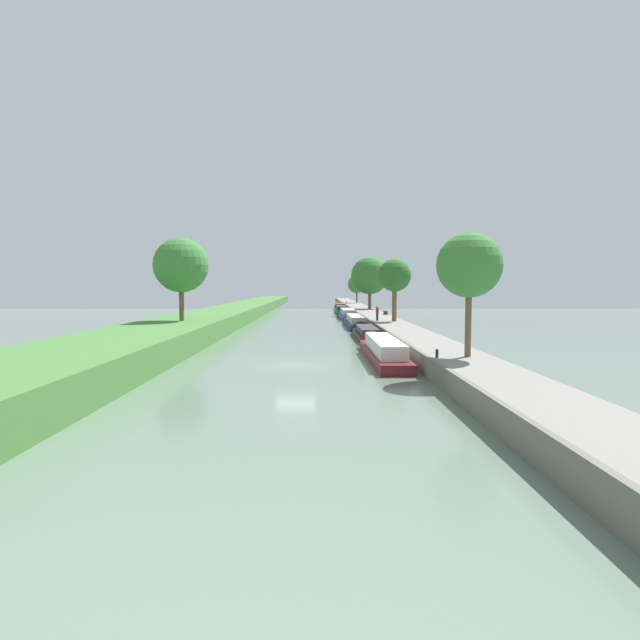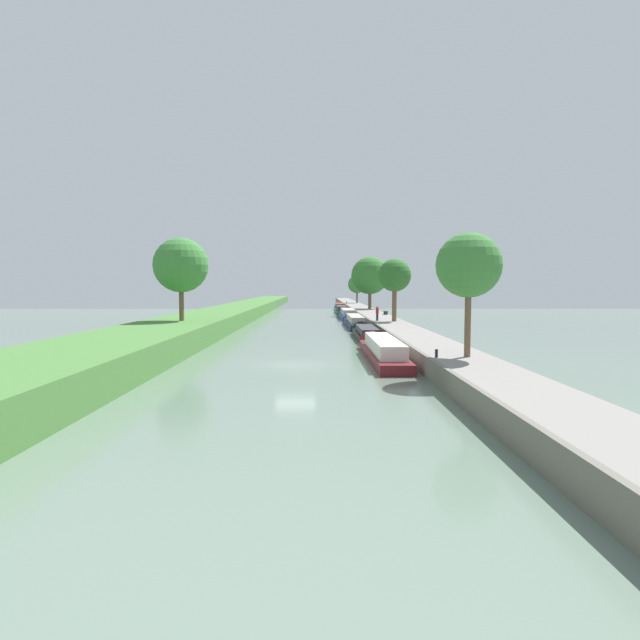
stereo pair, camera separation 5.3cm
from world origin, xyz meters
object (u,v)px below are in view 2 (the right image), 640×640
(person_walking, at_px, (377,313))
(mooring_bollard_near, at_px, (436,353))
(narrowboat_navy, at_px, (354,322))
(narrowboat_green, at_px, (341,310))
(park_bench, at_px, (386,312))
(narrowboat_teal, at_px, (340,307))
(narrowboat_maroon, at_px, (382,350))
(narrowboat_black, at_px, (366,333))
(mooring_bollard_far, at_px, (347,302))
(narrowboat_blue, at_px, (347,314))

(person_walking, xyz_separation_m, mooring_bollard_near, (-0.24, -29.73, -0.65))
(narrowboat_navy, height_order, narrowboat_green, narrowboat_navy)
(person_walking, bearing_deg, park_bench, 78.39)
(narrowboat_teal, height_order, park_bench, park_bench)
(narrowboat_maroon, height_order, person_walking, person_walking)
(narrowboat_black, height_order, mooring_bollard_near, mooring_bollard_near)
(mooring_bollard_near, relative_size, park_bench, 0.30)
(narrowboat_maroon, bearing_deg, mooring_bollard_far, 88.53)
(park_bench, bearing_deg, narrowboat_maroon, -97.92)
(mooring_bollard_near, height_order, mooring_bollard_far, same)
(narrowboat_green, distance_m, mooring_bollard_near, 66.89)
(narrowboat_black, bearing_deg, narrowboat_green, 90.27)
(narrowboat_teal, xyz_separation_m, mooring_bollard_far, (1.72, 5.27, 0.78))
(narrowboat_maroon, height_order, narrowboat_green, narrowboat_maroon)
(mooring_bollard_far, bearing_deg, narrowboat_navy, -92.14)
(mooring_bollard_far, bearing_deg, narrowboat_maroon, -91.47)
(narrowboat_navy, bearing_deg, narrowboat_teal, 89.86)
(person_walking, bearing_deg, narrowboat_blue, 95.23)
(narrowboat_maroon, relative_size, narrowboat_blue, 0.99)
(narrowboat_maroon, bearing_deg, park_bench, 82.08)
(narrowboat_green, relative_size, mooring_bollard_near, 29.30)
(mooring_bollard_far, xyz_separation_m, park_bench, (2.81, -42.85, 0.12))
(narrowboat_teal, bearing_deg, narrowboat_navy, -90.14)
(mooring_bollard_near, bearing_deg, park_bench, 86.20)
(narrowboat_maroon, distance_m, narrowboat_navy, 28.11)
(narrowboat_blue, height_order, mooring_bollard_near, mooring_bollard_near)
(narrowboat_navy, relative_size, mooring_bollard_near, 33.32)
(narrowboat_navy, height_order, mooring_bollard_far, mooring_bollard_far)
(narrowboat_green, relative_size, park_bench, 8.79)
(park_bench, bearing_deg, narrowboat_teal, 96.87)
(narrowboat_black, distance_m, person_walking, 8.25)
(narrowboat_blue, distance_m, narrowboat_teal, 28.06)
(narrowboat_navy, distance_m, narrowboat_green, 30.94)
(narrowboat_blue, height_order, person_walking, person_walking)
(narrowboat_teal, bearing_deg, mooring_bollard_near, -88.76)
(narrowboat_navy, relative_size, narrowboat_green, 1.14)
(narrowboat_maroon, xyz_separation_m, mooring_bollard_near, (1.98, -7.80, 0.74))
(narrowboat_teal, xyz_separation_m, person_walking, (1.97, -50.06, 1.43))
(narrowboat_black, distance_m, narrowboat_navy, 14.04)
(narrowboat_navy, xyz_separation_m, narrowboat_green, (-0.15, 30.94, -0.03))
(narrowboat_navy, distance_m, mooring_bollard_near, 35.97)
(narrowboat_green, bearing_deg, park_bench, -79.01)
(narrowboat_black, bearing_deg, narrowboat_maroon, -90.88)
(narrowboat_black, xyz_separation_m, narrowboat_navy, (-0.07, 14.04, 0.11))
(narrowboat_blue, distance_m, person_walking, 22.13)
(mooring_bollard_far, distance_m, park_bench, 42.94)
(mooring_bollard_near, height_order, park_bench, park_bench)
(narrowboat_teal, bearing_deg, narrowboat_blue, -90.10)
(mooring_bollard_near, bearing_deg, mooring_bollard_far, 90.00)
(narrowboat_blue, xyz_separation_m, mooring_bollard_near, (1.77, -51.73, 0.73))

